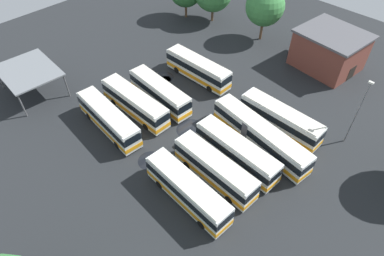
# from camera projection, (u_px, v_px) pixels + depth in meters

# --- Properties ---
(ground_plane) EXTENTS (92.20, 92.20, 0.00)m
(ground_plane) POSITION_uv_depth(u_px,v_px,m) (195.00, 128.00, 43.87)
(ground_plane) COLOR black
(bus_row0_slot0) EXTENTS (11.32, 3.30, 3.37)m
(bus_row0_slot0) POSITION_uv_depth(u_px,v_px,m) (109.00, 119.00, 42.58)
(bus_row0_slot0) COLOR silver
(bus_row0_slot0) RESTS_ON ground_plane
(bus_row0_slot1) EXTENTS (11.21, 2.60, 3.37)m
(bus_row0_slot1) POSITION_uv_depth(u_px,v_px,m) (135.00, 103.00, 44.78)
(bus_row0_slot1) COLOR silver
(bus_row0_slot1) RESTS_ON ground_plane
(bus_row0_slot2) EXTENTS (10.73, 3.12, 3.37)m
(bus_row0_slot2) POSITION_uv_depth(u_px,v_px,m) (160.00, 92.00, 46.34)
(bus_row0_slot2) COLOR silver
(bus_row0_slot2) RESTS_ON ground_plane
(bus_row0_slot4) EXTENTS (11.11, 2.67, 3.37)m
(bus_row0_slot4) POSITION_uv_depth(u_px,v_px,m) (198.00, 69.00, 50.33)
(bus_row0_slot4) COLOR silver
(bus_row0_slot4) RESTS_ON ground_plane
(bus_row1_slot0) EXTENTS (10.85, 2.97, 3.37)m
(bus_row1_slot0) POSITION_uv_depth(u_px,v_px,m) (188.00, 190.00, 34.90)
(bus_row1_slot0) COLOR silver
(bus_row1_slot0) RESTS_ON ground_plane
(bus_row1_slot1) EXTENTS (10.61, 2.82, 3.37)m
(bus_row1_slot1) POSITION_uv_depth(u_px,v_px,m) (215.00, 168.00, 36.92)
(bus_row1_slot1) COLOR silver
(bus_row1_slot1) RESTS_ON ground_plane
(bus_row1_slot2) EXTENTS (11.07, 2.96, 3.37)m
(bus_row1_slot2) POSITION_uv_depth(u_px,v_px,m) (237.00, 152.00, 38.67)
(bus_row1_slot2) COLOR silver
(bus_row1_slot2) RESTS_ON ground_plane
(bus_row1_slot3) EXTENTS (14.20, 4.23, 3.37)m
(bus_row1_slot3) POSITION_uv_depth(u_px,v_px,m) (260.00, 135.00, 40.55)
(bus_row1_slot3) COLOR silver
(bus_row1_slot3) RESTS_ON ground_plane
(bus_row1_slot4) EXTENTS (11.08, 2.62, 3.37)m
(bus_row1_slot4) POSITION_uv_depth(u_px,v_px,m) (280.00, 119.00, 42.53)
(bus_row1_slot4) COLOR silver
(bus_row1_slot4) RESTS_ON ground_plane
(depot_building) EXTENTS (10.38, 9.37, 5.90)m
(depot_building) POSITION_uv_depth(u_px,v_px,m) (329.00, 50.00, 51.84)
(depot_building) COLOR brown
(depot_building) RESTS_ON ground_plane
(maintenance_shelter) EXTENTS (9.18, 7.44, 3.89)m
(maintenance_shelter) POSITION_uv_depth(u_px,v_px,m) (28.00, 71.00, 46.63)
(maintenance_shelter) COLOR slate
(maintenance_shelter) RESTS_ON ground_plane
(lamp_post_mid_lot) EXTENTS (0.56, 0.28, 9.21)m
(lamp_post_mid_lot) POSITION_uv_depth(u_px,v_px,m) (358.00, 111.00, 38.78)
(lamp_post_mid_lot) COLOR slate
(lamp_post_mid_lot) RESTS_ON ground_plane
(tree_northeast) EXTENTS (6.48, 6.48, 9.27)m
(tree_northeast) POSITION_uv_depth(u_px,v_px,m) (265.00, 6.00, 55.68)
(tree_northeast) COLOR brown
(tree_northeast) RESTS_ON ground_plane
(puddle_between_rows) EXTENTS (3.91, 3.91, 0.01)m
(puddle_between_rows) POSITION_uv_depth(u_px,v_px,m) (191.00, 130.00, 43.73)
(puddle_between_rows) COLOR black
(puddle_between_rows) RESTS_ON ground_plane
(puddle_near_shelter) EXTENTS (4.17, 4.17, 0.01)m
(puddle_near_shelter) POSITION_uv_depth(u_px,v_px,m) (295.00, 124.00, 44.51)
(puddle_near_shelter) COLOR black
(puddle_near_shelter) RESTS_ON ground_plane
(puddle_centre_drain) EXTENTS (1.67, 1.67, 0.01)m
(puddle_centre_drain) POSITION_uv_depth(u_px,v_px,m) (166.00, 79.00, 51.43)
(puddle_centre_drain) COLOR black
(puddle_centre_drain) RESTS_ON ground_plane
(puddle_front_lane) EXTENTS (3.01, 3.01, 0.01)m
(puddle_front_lane) POSITION_uv_depth(u_px,v_px,m) (164.00, 77.00, 51.77)
(puddle_front_lane) COLOR black
(puddle_front_lane) RESTS_ON ground_plane
(puddle_back_corner) EXTENTS (3.00, 3.00, 0.01)m
(puddle_back_corner) POSITION_uv_depth(u_px,v_px,m) (150.00, 161.00, 40.00)
(puddle_back_corner) COLOR black
(puddle_back_corner) RESTS_ON ground_plane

